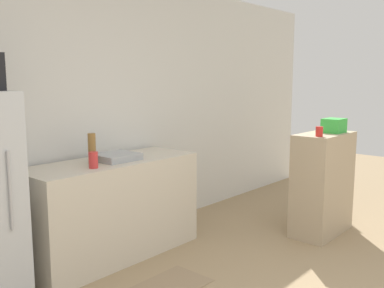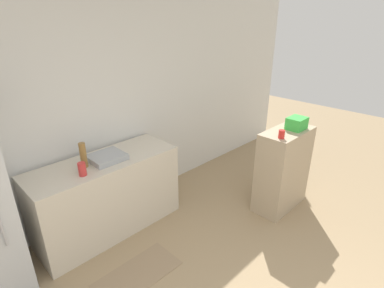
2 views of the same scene
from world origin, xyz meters
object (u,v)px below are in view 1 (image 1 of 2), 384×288
at_px(bottle_tall, 92,149).
at_px(bottle_short, 93,160).
at_px(basket, 334,126).
at_px(jar, 319,132).

xyz_separation_m(bottle_tall, bottle_short, (-0.10, -0.15, -0.07)).
bearing_deg(bottle_tall, basket, -29.67).
bearing_deg(bottle_short, jar, -30.55).
distance_m(bottle_tall, jar, 2.12).
bearing_deg(bottle_short, basket, -25.46).
height_order(bottle_tall, jar, jar).
height_order(bottle_tall, bottle_short, bottle_tall).
bearing_deg(bottle_tall, jar, -35.42).
relative_size(bottle_tall, jar, 2.76).
distance_m(basket, jar, 0.39).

